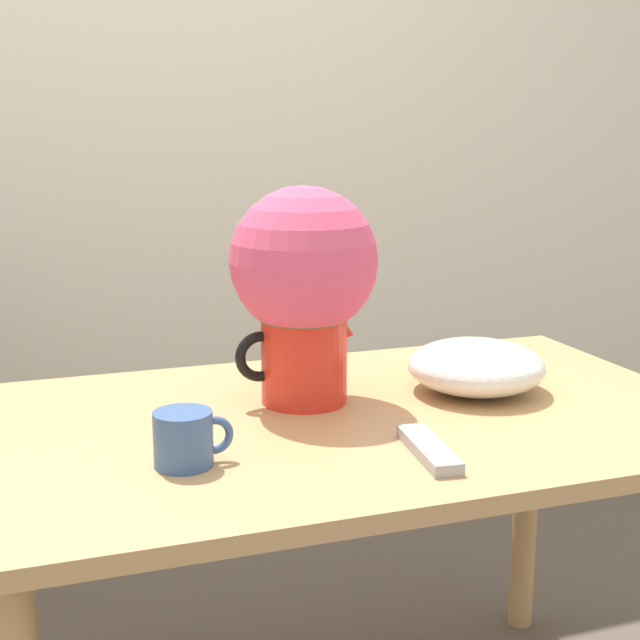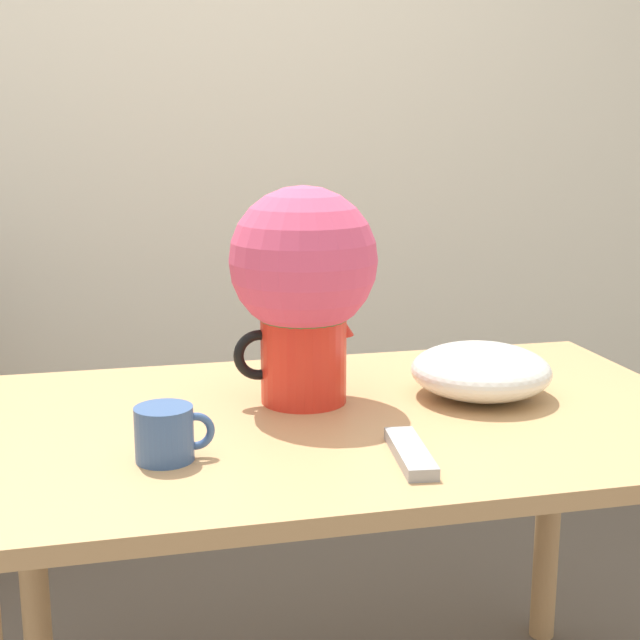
# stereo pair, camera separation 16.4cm
# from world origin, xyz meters

# --- Properties ---
(wall_back) EXTENTS (8.00, 0.05, 2.60)m
(wall_back) POSITION_xyz_m (0.00, 1.61, 1.30)
(wall_back) COLOR #EDE5CC
(wall_back) RESTS_ON ground_plane
(table) EXTENTS (1.31, 0.81, 0.73)m
(table) POSITION_xyz_m (0.24, 0.22, 0.63)
(table) COLOR tan
(table) RESTS_ON ground_plane
(flower_vase) EXTENTS (0.27, 0.27, 0.40)m
(flower_vase) POSITION_xyz_m (0.18, 0.31, 0.96)
(flower_vase) COLOR red
(flower_vase) RESTS_ON table
(coffee_mug) EXTENTS (0.12, 0.09, 0.09)m
(coffee_mug) POSITION_xyz_m (-0.09, 0.07, 0.78)
(coffee_mug) COLOR #385689
(coffee_mug) RESTS_ON table
(white_bowl) EXTENTS (0.26, 0.26, 0.10)m
(white_bowl) POSITION_xyz_m (0.51, 0.26, 0.78)
(white_bowl) COLOR silver
(white_bowl) RESTS_ON table
(remote_control) EXTENTS (0.07, 0.19, 0.02)m
(remote_control) POSITION_xyz_m (0.28, -0.02, 0.74)
(remote_control) COLOR #999999
(remote_control) RESTS_ON table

